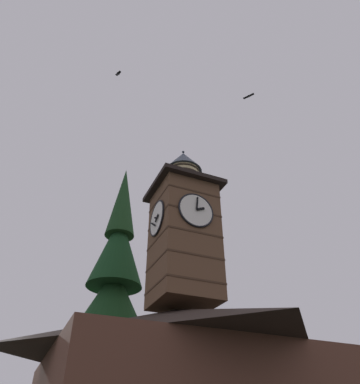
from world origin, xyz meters
The scene contains 6 objects.
building_main centered at (1.94, -2.79, 3.36)m, with size 11.60×12.23×6.55m.
clock_tower centered at (1.78, -2.08, 10.77)m, with size 3.71×3.71×9.66m.
pine_tree_behind centered at (3.83, -8.16, 7.23)m, with size 6.50×6.50×18.42m.
moon centered at (-11.52, -40.75, 14.78)m, with size 1.86×1.86×1.86m.
flying_bird_high centered at (6.43, -2.23, 21.54)m, with size 0.32×0.49×0.13m.
flying_bird_low centered at (-1.24, 1.27, 19.11)m, with size 0.51×0.69×0.10m.
Camera 1 is at (8.84, 13.62, 1.26)m, focal length 34.01 mm.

